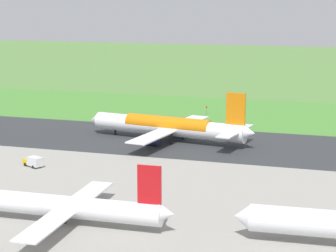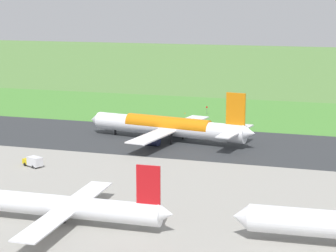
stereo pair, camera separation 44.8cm
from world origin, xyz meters
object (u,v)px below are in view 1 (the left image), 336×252
Objects in this scene: airliner_parked_mid at (66,206)px; service_truck_baggage at (33,161)px; no_stopping_sign at (206,110)px; traffic_cone_orange at (185,113)px; airliner_main at (169,127)px.

airliner_parked_mid is 6.86× the size of service_truck_baggage.
no_stopping_sign reaches higher than service_truck_baggage.
service_truck_baggage is 83.76m from traffic_cone_orange.
no_stopping_sign reaches higher than traffic_cone_orange.
airliner_main reaches higher than airliner_parked_mid.
service_truck_baggage is 11.29× the size of traffic_cone_orange.
airliner_parked_mid is at bearing 90.65° from no_stopping_sign.
airliner_main is at bearing 99.69° from traffic_cone_orange.
traffic_cone_orange is (7.55, -44.26, -4.08)m from airliner_main.
no_stopping_sign is at bearing -106.26° from service_truck_baggage.
airliner_main reaches higher than service_truck_baggage.
airliner_parked_mid reaches higher than service_truck_baggage.
no_stopping_sign is (-24.38, -83.59, 0.34)m from service_truck_baggage.
traffic_cone_orange is (9.25, -116.08, -3.12)m from airliner_parked_mid.
airliner_main is 18.21× the size of no_stopping_sign.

